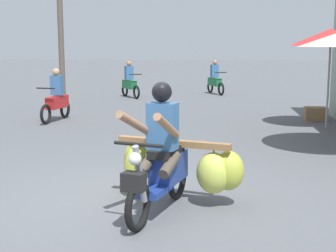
# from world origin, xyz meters

# --- Properties ---
(ground_plane) EXTENTS (120.00, 120.00, 0.00)m
(ground_plane) POSITION_xyz_m (0.00, 0.00, 0.00)
(ground_plane) COLOR #56595E
(motorbike_main_loaded) EXTENTS (1.67, 1.95, 1.58)m
(motorbike_main_loaded) POSITION_xyz_m (0.71, -0.14, 0.54)
(motorbike_main_loaded) COLOR black
(motorbike_main_loaded) RESTS_ON ground
(motorbike_distant_ahead_left) EXTENTS (0.99, 1.39, 1.40)m
(motorbike_distant_ahead_left) POSITION_xyz_m (-2.10, 12.33, 0.57)
(motorbike_distant_ahead_left) COLOR black
(motorbike_distant_ahead_left) RESTS_ON ground
(motorbike_distant_ahead_right) EXTENTS (0.81, 1.51, 1.40)m
(motorbike_distant_ahead_right) POSITION_xyz_m (1.16, 14.01, 0.57)
(motorbike_distant_ahead_right) COLOR black
(motorbike_distant_ahead_right) RESTS_ON ground
(motorbike_distant_far_ahead) EXTENTS (0.52, 1.61, 1.40)m
(motorbike_distant_far_ahead) POSITION_xyz_m (-2.98, 6.39, 0.57)
(motorbike_distant_far_ahead) COLOR black
(motorbike_distant_far_ahead) RESTS_ON ground
(market_umbrella_further_along) EXTENTS (1.93, 1.93, 2.39)m
(market_umbrella_further_along) POSITION_xyz_m (3.95, 6.04, 2.19)
(market_umbrella_further_along) COLOR #99999E
(market_umbrella_further_along) RESTS_ON ground
(produce_crate) EXTENTS (0.56, 0.40, 0.36)m
(produce_crate) POSITION_xyz_m (3.90, 7.16, 0.18)
(produce_crate) COLOR olive
(produce_crate) RESTS_ON ground
(utility_pole) EXTENTS (0.18, 0.18, 6.13)m
(utility_pole) POSITION_xyz_m (-3.69, 9.10, 3.06)
(utility_pole) COLOR brown
(utility_pole) RESTS_ON ground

